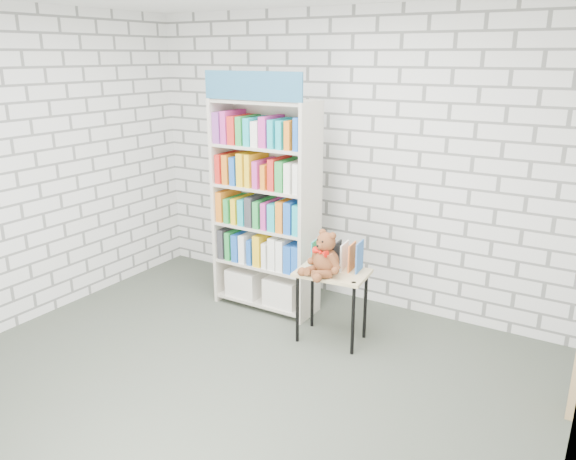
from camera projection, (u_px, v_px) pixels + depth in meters
The scene contains 6 objects.
ground at pixel (227, 387), 4.19m from camera, with size 4.50×4.50×0.00m, color #41483C.
room_shell at pixel (218, 149), 3.66m from camera, with size 4.52×4.02×2.81m.
bookshelf at pixel (266, 205), 5.26m from camera, with size 1.00×0.39×2.24m.
display_table at pixel (332, 281), 4.73m from camera, with size 0.63×0.46×0.63m.
table_books at pixel (337, 254), 4.75m from camera, with size 0.43×0.22×0.24m.
teddy_bear at pixel (324, 257), 4.60m from camera, with size 0.34×0.34×0.38m.
Camera 1 is at (2.29, -2.88, 2.37)m, focal length 35.00 mm.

